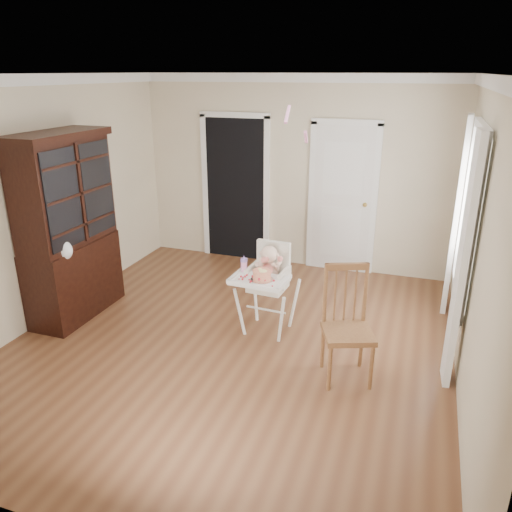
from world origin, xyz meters
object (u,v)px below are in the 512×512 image
(dining_chair, at_px, (347,328))
(sippy_cup, at_px, (244,264))
(cake, at_px, (262,275))
(china_cabinet, at_px, (68,228))
(high_chair, at_px, (268,278))

(dining_chair, bearing_deg, sippy_cup, 135.23)
(cake, height_order, dining_chair, dining_chair)
(sippy_cup, distance_m, china_cabinet, 2.06)
(high_chair, height_order, dining_chair, dining_chair)
(cake, relative_size, dining_chair, 0.22)
(cake, relative_size, china_cabinet, 0.11)
(cake, height_order, china_cabinet, china_cabinet)
(high_chair, xyz_separation_m, china_cabinet, (-2.27, -0.31, 0.43))
(china_cabinet, xyz_separation_m, dining_chair, (3.23, -0.28, -0.56))
(cake, bearing_deg, high_chair, 93.39)
(cake, bearing_deg, dining_chair, -20.60)
(china_cabinet, height_order, dining_chair, china_cabinet)
(high_chair, distance_m, china_cabinet, 2.33)
(high_chair, distance_m, sippy_cup, 0.30)
(cake, distance_m, china_cabinet, 2.30)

